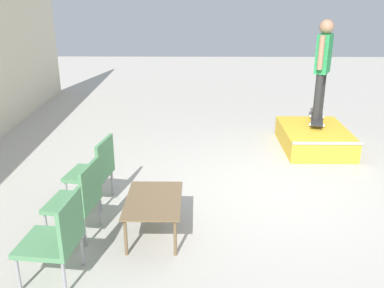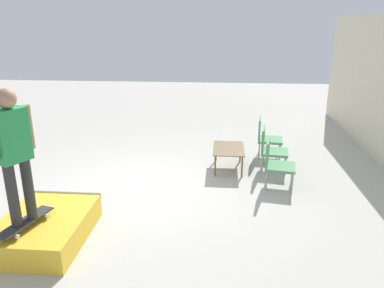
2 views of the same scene
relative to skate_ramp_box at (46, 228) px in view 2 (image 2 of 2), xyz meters
The scene contains 8 objects.
ground_plane 1.99m from the skate_ramp_box, 152.25° to the left, with size 24.00×24.00×0.00m, color #B7B2A8.
skate_ramp_box is the anchor object (origin of this frame).
skateboard_on_ramp 0.40m from the skate_ramp_box, 18.55° to the right, with size 0.87×0.41×0.07m.
person_skater 1.31m from the skate_ramp_box, 18.55° to the right, with size 0.52×0.35×1.70m.
coffee_table 3.78m from the skate_ramp_box, 138.06° to the left, with size 0.92×0.61×0.44m.
patio_chair_left 4.92m from the skate_ramp_box, 137.16° to the left, with size 0.57×0.57×0.87m.
patio_chair_center 4.38m from the skate_ramp_box, 130.14° to the left, with size 0.59×0.59×0.87m.
patio_chair_right 3.92m from the skate_ramp_box, 121.29° to the left, with size 0.60×0.60×0.87m.
Camera 2 is at (6.06, 1.43, 2.88)m, focal length 35.00 mm.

